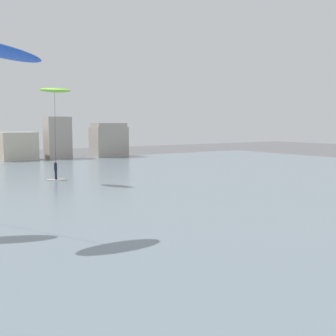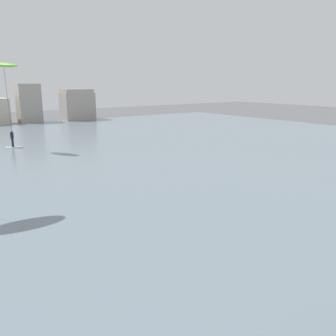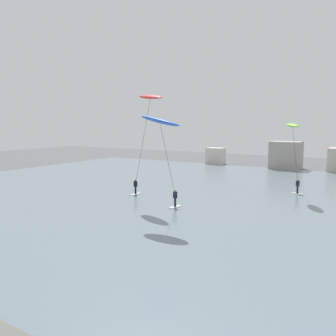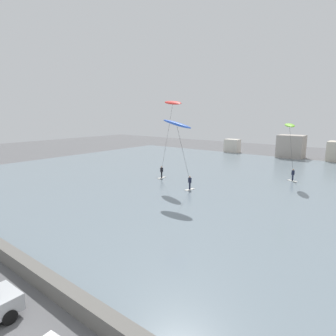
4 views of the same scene
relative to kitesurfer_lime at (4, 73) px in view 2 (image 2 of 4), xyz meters
name	(u,v)px [view 2 (image 2 of 4)]	position (x,y,z in m)	size (l,w,h in m)	color
water_bay	(13,160)	(-0.98, -4.09, -6.77)	(84.00, 52.00, 0.10)	slate
far_shore_buildings	(7,109)	(4.98, 22.61, -4.55)	(38.11, 4.89, 5.79)	beige
kitesurfer_lime	(4,73)	(0.00, 0.00, 0.00)	(2.38, 3.79, 7.64)	silver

